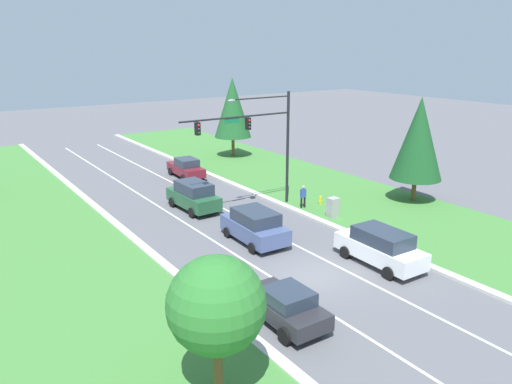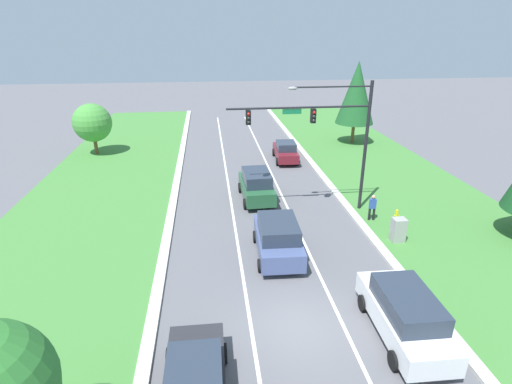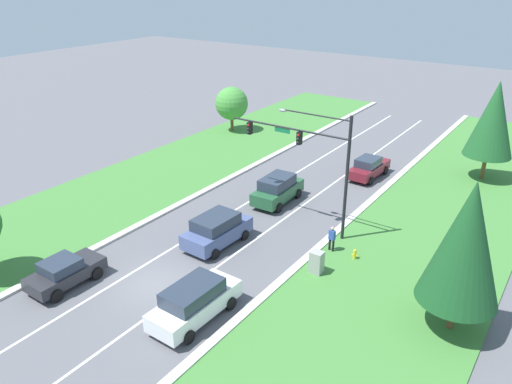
{
  "view_description": "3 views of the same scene",
  "coord_description": "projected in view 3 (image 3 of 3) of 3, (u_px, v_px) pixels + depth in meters",
  "views": [
    {
      "loc": [
        -15.2,
        -17.16,
        11.12
      ],
      "look_at": [
        1.37,
        7.1,
        2.44
      ],
      "focal_mm": 35.0,
      "sensor_mm": 36.0,
      "label": 1
    },
    {
      "loc": [
        -3.11,
        -12.08,
        10.74
      ],
      "look_at": [
        -0.57,
        8.72,
        2.2
      ],
      "focal_mm": 28.0,
      "sensor_mm": 36.0,
      "label": 2
    },
    {
      "loc": [
        17.53,
        -15.57,
        15.69
      ],
      "look_at": [
        0.38,
        9.37,
        2.16
      ],
      "focal_mm": 35.0,
      "sensor_mm": 36.0,
      "label": 3
    }
  ],
  "objects": [
    {
      "name": "white_suv",
      "position": [
        195.0,
        301.0,
        24.14
      ],
      "size": [
        2.23,
        5.03,
        1.94
      ],
      "rotation": [
        0.0,
        0.0,
        -0.02
      ],
      "color": "white",
      "rests_on": "ground_plane"
    },
    {
      "name": "ground_plane",
      "position": [
        153.0,
        284.0,
        27.18
      ],
      "size": [
        160.0,
        160.0,
        0.0
      ],
      "primitive_type": "plane",
      "color": "#5B5B60"
    },
    {
      "name": "conifer_far_right_tree",
      "position": [
        493.0,
        119.0,
        38.75
      ],
      "size": [
        3.73,
        3.73,
        8.05
      ],
      "color": "brown",
      "rests_on": "ground_plane"
    },
    {
      "name": "lane_stripe_inner_right",
      "position": [
        178.0,
        295.0,
        26.25
      ],
      "size": [
        0.14,
        81.0,
        0.01
      ],
      "color": "white",
      "rests_on": "ground_plane"
    },
    {
      "name": "lane_stripe_inner_left",
      "position": [
        130.0,
        274.0,
        28.11
      ],
      "size": [
        0.14,
        81.0,
        0.01
      ],
      "color": "white",
      "rests_on": "ground_plane"
    },
    {
      "name": "pedestrian",
      "position": [
        332.0,
        238.0,
        29.96
      ],
      "size": [
        0.41,
        0.28,
        1.69
      ],
      "rotation": [
        0.0,
        0.0,
        2.98
      ],
      "color": "black",
      "rests_on": "ground_plane"
    },
    {
      "name": "grass_verge_left",
      "position": [
        34.0,
        230.0,
        32.8
      ],
      "size": [
        10.0,
        90.0,
        0.08
      ],
      "color": "#427F38",
      "rests_on": "ground_plane"
    },
    {
      "name": "conifer_near_right_tree",
      "position": [
        466.0,
        243.0,
        21.93
      ],
      "size": [
        3.7,
        3.7,
        7.66
      ],
      "color": "brown",
      "rests_on": "ground_plane"
    },
    {
      "name": "slate_blue_suv",
      "position": [
        217.0,
        230.0,
        30.79
      ],
      "size": [
        2.41,
        4.71,
        1.95
      ],
      "rotation": [
        0.0,
        0.0,
        -0.04
      ],
      "color": "#475684",
      "rests_on": "ground_plane"
    },
    {
      "name": "oak_far_left_tree",
      "position": [
        232.0,
        104.0,
        51.69
      ],
      "size": [
        3.41,
        3.41,
        4.7
      ],
      "color": "brown",
      "rests_on": "ground_plane"
    },
    {
      "name": "curb_strip_left",
      "position": [
        86.0,
        253.0,
        30.07
      ],
      "size": [
        0.5,
        90.0,
        0.15
      ],
      "color": "beige",
      "rests_on": "ground_plane"
    },
    {
      "name": "burgundy_sedan",
      "position": [
        369.0,
        167.0,
        40.86
      ],
      "size": [
        2.12,
        4.66,
        1.73
      ],
      "rotation": [
        0.0,
        0.0,
        -0.05
      ],
      "color": "maroon",
      "rests_on": "ground_plane"
    },
    {
      "name": "grass_verge_right",
      "position": [
        334.0,
        366.0,
        21.53
      ],
      "size": [
        10.0,
        90.0,
        0.08
      ],
      "color": "#427F38",
      "rests_on": "ground_plane"
    },
    {
      "name": "utility_cabinet",
      "position": [
        317.0,
        263.0,
        27.86
      ],
      "size": [
        0.7,
        0.6,
        1.4
      ],
      "color": "#9E9E99",
      "rests_on": "ground_plane"
    },
    {
      "name": "charcoal_sedan",
      "position": [
        65.0,
        272.0,
        26.83
      ],
      "size": [
        2.1,
        4.13,
        1.6
      ],
      "rotation": [
        0.0,
        0.0,
        -0.01
      ],
      "color": "#28282D",
      "rests_on": "ground_plane"
    },
    {
      "name": "fire_hydrant",
      "position": [
        355.0,
        255.0,
        29.35
      ],
      "size": [
        0.34,
        0.2,
        0.7
      ],
      "color": "gold",
      "rests_on": "ground_plane"
    },
    {
      "name": "curb_strip_right",
      "position": [
        236.0,
        321.0,
        24.23
      ],
      "size": [
        0.5,
        90.0,
        0.15
      ],
      "color": "beige",
      "rests_on": "ground_plane"
    },
    {
      "name": "forest_suv",
      "position": [
        277.0,
        189.0,
        36.38
      ],
      "size": [
        2.21,
        4.7,
        2.02
      ],
      "rotation": [
        0.0,
        0.0,
        0.03
      ],
      "color": "#235633",
      "rests_on": "ground_plane"
    },
    {
      "name": "traffic_signal_mast",
      "position": [
        312.0,
        152.0,
        30.75
      ],
      "size": [
        8.49,
        0.41,
        8.07
      ],
      "color": "black",
      "rests_on": "ground_plane"
    }
  ]
}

